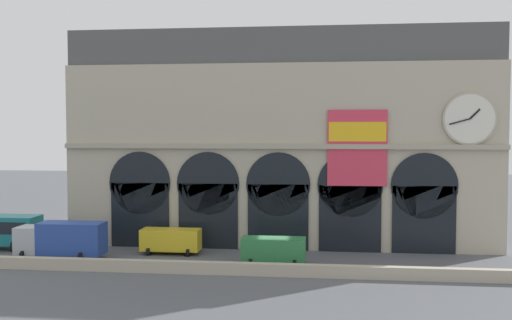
{
  "coord_description": "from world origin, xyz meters",
  "views": [
    {
      "loc": [
        3.86,
        -46.94,
        11.0
      ],
      "look_at": [
        -2.03,
        5.0,
        8.24
      ],
      "focal_mm": 40.32,
      "sensor_mm": 36.0,
      "label": 1
    }
  ],
  "objects": [
    {
      "name": "quay_parapet_wall",
      "position": [
        0.0,
        -4.36,
        0.47
      ],
      "size": [
        90.0,
        0.7,
        0.94
      ],
      "primitive_type": "cube",
      "color": "#B2A891",
      "rests_on": "ground"
    },
    {
      "name": "van_midwest",
      "position": [
        -9.33,
        2.35,
        1.25
      ],
      "size": [
        5.2,
        2.48,
        2.2
      ],
      "color": "gold",
      "rests_on": "ground"
    },
    {
      "name": "ground_plane",
      "position": [
        0.0,
        0.0,
        0.0
      ],
      "size": [
        200.0,
        200.0,
        0.0
      ],
      "primitive_type": "plane",
      "color": "#54565B"
    },
    {
      "name": "station_building",
      "position": [
        0.04,
        7.01,
        9.88
      ],
      "size": [
        40.17,
        4.44,
        20.4
      ],
      "color": "#B2A891",
      "rests_on": "ground"
    },
    {
      "name": "box_truck_west",
      "position": [
        -18.09,
        -0.55,
        1.7
      ],
      "size": [
        7.5,
        2.91,
        3.12
      ],
      "color": "#ADB2B7",
      "rests_on": "ground"
    },
    {
      "name": "van_center",
      "position": [
        0.07,
        -0.74,
        1.25
      ],
      "size": [
        5.2,
        2.48,
        2.2
      ],
      "color": "#2D7A42",
      "rests_on": "ground"
    }
  ]
}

